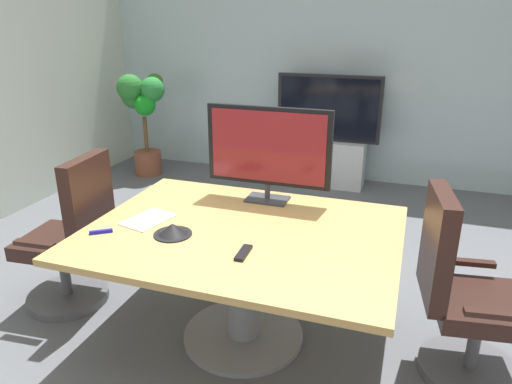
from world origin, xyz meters
TOP-DOWN VIEW (x-y plane):
  - ground_plane at (0.00, 0.00)m, footprint 7.72×7.72m
  - wall_back_glass_partition at (0.00, 3.36)m, footprint 5.90×0.10m
  - conference_table at (0.06, -0.06)m, footprint 1.81×1.36m
  - office_chair_left at (-1.18, -0.07)m, footprint 0.61×0.59m
  - office_chair_right at (1.31, 0.02)m, footprint 0.62×0.60m
  - tv_monitor at (0.06, 0.45)m, footprint 0.84×0.18m
  - wall_display_unit at (-0.01, 3.01)m, footprint 1.20×0.36m
  - potted_plant at (-2.27, 2.64)m, footprint 0.56×0.53m
  - conference_phone at (-0.29, -0.25)m, footprint 0.22×0.22m
  - remote_control at (0.17, -0.34)m, footprint 0.06×0.17m
  - whiteboard_marker at (-0.69, -0.37)m, footprint 0.12×0.09m
  - paper_notepad at (-0.53, -0.12)m, footprint 0.28×0.34m

SIDE VIEW (x-z plane):
  - ground_plane at x=0.00m, z-range 0.00..0.00m
  - wall_display_unit at x=-0.01m, z-range -0.21..1.10m
  - office_chair_left at x=-1.18m, z-range -0.09..1.00m
  - office_chair_right at x=1.31m, z-range -0.09..1.00m
  - conference_table at x=0.06m, z-range 0.20..0.95m
  - paper_notepad at x=-0.53m, z-range 0.75..0.76m
  - remote_control at x=0.17m, z-range 0.75..0.77m
  - whiteboard_marker at x=-0.69m, z-range 0.75..0.77m
  - conference_phone at x=-0.29m, z-range 0.75..0.82m
  - potted_plant at x=-2.27m, z-range 0.22..1.50m
  - tv_monitor at x=0.06m, z-range 0.79..1.43m
  - wall_back_glass_partition at x=0.00m, z-range 0.00..2.78m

